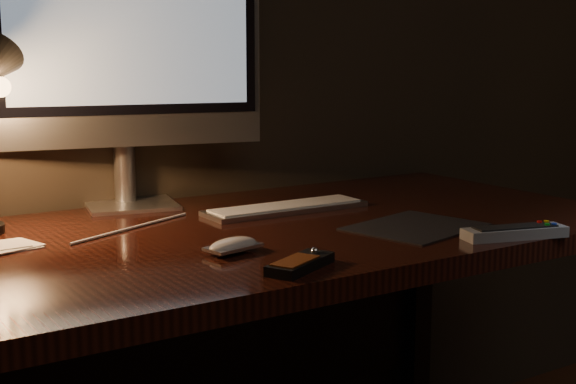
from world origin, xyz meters
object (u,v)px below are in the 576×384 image
keyboard (286,208)px  mouse (233,248)px  media_remote (300,263)px  tv_remote (515,232)px  monitor (127,39)px  desk (226,285)px

keyboard → mouse: size_ratio=3.79×
media_remote → tv_remote: 0.45m
monitor → tv_remote: bearing=-42.3°
keyboard → media_remote: size_ratio=2.53×
mouse → desk: bearing=52.7°
monitor → media_remote: monitor is taller
desk → mouse: 0.28m
monitor → media_remote: (0.03, -0.63, -0.35)m
monitor → tv_remote: size_ratio=3.00×
monitor → desk: bearing=-58.2°
desk → mouse: size_ratio=16.50×
mouse → tv_remote: tv_remote is taller
monitor → keyboard: (0.26, -0.22, -0.36)m
keyboard → tv_remote: 0.49m
mouse → monitor: bearing=76.3°
desk → monitor: bearing=109.9°
desk → tv_remote: tv_remote is taller
monitor → media_remote: size_ratio=4.24×
monitor → tv_remote: (0.48, -0.66, -0.35)m
desk → mouse: bearing=-115.0°
desk → keyboard: keyboard is taller
keyboard → mouse: mouse is taller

